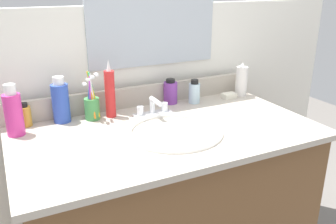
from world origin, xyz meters
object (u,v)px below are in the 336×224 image
at_px(faucet, 153,109).
at_px(bottle_cream_purple, 170,92).
at_px(soap_bar, 229,96).
at_px(bottle_spray_red, 110,93).
at_px(bottle_soap_pink, 13,113).
at_px(bottle_lotion_white, 241,81).
at_px(bottle_oil_amber, 25,116).
at_px(cup_green, 92,106).
at_px(bottle_shampoo_blue, 61,102).
at_px(bottle_gel_clear, 194,92).

xyz_separation_m(faucet, bottle_cream_purple, (0.14, 0.12, 0.02)).
height_order(faucet, soap_bar, faucet).
bearing_deg(bottle_spray_red, soap_bar, -0.89).
height_order(bottle_soap_pink, bottle_lotion_white, bottle_soap_pink).
relative_size(bottle_cream_purple, bottle_oil_amber, 1.22).
height_order(bottle_cream_purple, soap_bar, bottle_cream_purple).
bearing_deg(bottle_oil_amber, bottle_cream_purple, 0.05).
bearing_deg(cup_green, bottle_shampoo_blue, 167.06).
bearing_deg(bottle_soap_pink, bottle_cream_purple, 6.49).
bearing_deg(bottle_soap_pink, bottle_shampoo_blue, 18.68).
height_order(bottle_shampoo_blue, bottle_lotion_white, bottle_shampoo_blue).
distance_m(bottle_shampoo_blue, soap_bar, 0.78).
bearing_deg(bottle_cream_purple, bottle_shampoo_blue, -178.11).
distance_m(faucet, bottle_spray_red, 0.19).
height_order(faucet, cup_green, cup_green).
height_order(faucet, bottle_oil_amber, bottle_oil_amber).
xyz_separation_m(bottle_cream_purple, cup_green, (-0.37, -0.04, 0.00)).
distance_m(bottle_gel_clear, bottle_soap_pink, 0.77).
distance_m(bottle_spray_red, soap_bar, 0.59).
distance_m(faucet, bottle_cream_purple, 0.18).
bearing_deg(bottle_spray_red, faucet, -23.59).
bearing_deg(bottle_soap_pink, bottle_gel_clear, 2.46).
height_order(faucet, bottle_shampoo_blue, bottle_shampoo_blue).
distance_m(bottle_shampoo_blue, bottle_gel_clear, 0.59).
bearing_deg(bottle_soap_pink, cup_green, 6.39).
distance_m(bottle_shampoo_blue, cup_green, 0.12).
bearing_deg(bottle_oil_amber, bottle_gel_clear, -3.33).
distance_m(bottle_shampoo_blue, bottle_lotion_white, 0.85).
relative_size(bottle_gel_clear, bottle_oil_amber, 1.17).
distance_m(bottle_cream_purple, bottle_oil_amber, 0.62).
xyz_separation_m(bottle_spray_red, soap_bar, (0.58, -0.01, -0.09)).
bearing_deg(bottle_gel_clear, bottle_soap_pink, -177.54).
relative_size(bottle_soap_pink, cup_green, 0.96).
bearing_deg(bottle_lotion_white, bottle_spray_red, -179.65).
height_order(bottle_cream_purple, bottle_soap_pink, bottle_soap_pink).
xyz_separation_m(bottle_shampoo_blue, bottle_soap_pink, (-0.18, -0.06, 0.00)).
bearing_deg(bottle_spray_red, cup_green, 176.76).
xyz_separation_m(faucet, soap_bar, (0.42, 0.06, -0.02)).
bearing_deg(bottle_lotion_white, faucet, -171.69).
distance_m(cup_green, soap_bar, 0.66).
xyz_separation_m(bottle_oil_amber, bottle_lotion_white, (0.99, -0.04, 0.03)).
bearing_deg(bottle_cream_purple, cup_green, -173.43).
height_order(faucet, bottle_gel_clear, bottle_gel_clear).
distance_m(faucet, bottle_oil_amber, 0.50).
bearing_deg(bottle_oil_amber, cup_green, -9.59).
relative_size(bottle_gel_clear, bottle_spray_red, 0.46).
xyz_separation_m(faucet, bottle_gel_clear, (0.24, 0.07, 0.02)).
bearing_deg(bottle_shampoo_blue, bottle_oil_amber, 173.37).
relative_size(bottle_shampoo_blue, bottle_lotion_white, 1.13).
xyz_separation_m(bottle_soap_pink, cup_green, (0.29, 0.03, -0.03)).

